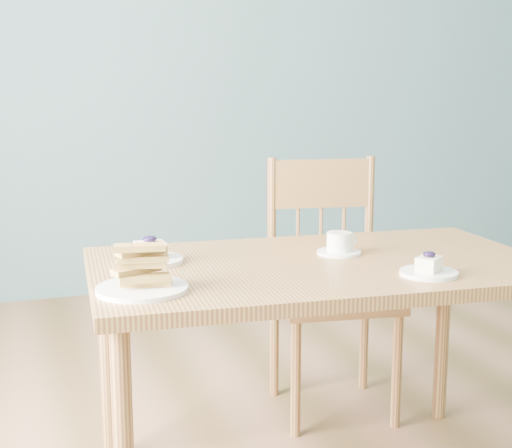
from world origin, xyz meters
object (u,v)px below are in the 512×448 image
dining_chair (331,284)px  biscotti_plate (142,275)px  cheesecake_plate_far (150,256)px  cheesecake_plate_near (429,269)px  coffee_cup (339,245)px  dining_table (319,285)px

dining_chair → biscotti_plate: size_ratio=4.14×
dining_chair → cheesecake_plate_far: (-0.71, -0.34, 0.23)m
cheesecake_plate_near → biscotti_plate: size_ratio=0.68×
cheesecake_plate_far → biscotti_plate: size_ratio=0.83×
cheesecake_plate_near → biscotti_plate: (-0.72, 0.09, 0.02)m
cheesecake_plate_near → coffee_cup: size_ratio=1.16×
coffee_cup → biscotti_plate: 0.65m
dining_table → cheesecake_plate_near: cheesecake_plate_near is taller
biscotti_plate → cheesecake_plate_near: bearing=-7.4°
biscotti_plate → cheesecake_plate_far: bearing=75.2°
cheesecake_plate_near → cheesecake_plate_far: (-0.65, 0.37, 0.00)m
dining_table → dining_chair: (0.26, 0.48, -0.14)m
dining_chair → coffee_cup: dining_chair is taller
dining_table → dining_chair: size_ratio=1.44×
dining_table → biscotti_plate: biscotti_plate is taller
biscotti_plate → dining_chair: bearing=38.1°
dining_table → cheesecake_plate_near: size_ratio=8.81×
cheesecake_plate_near → biscotti_plate: bearing=172.6°
dining_chair → cheesecake_plate_near: (-0.06, -0.71, 0.23)m
cheesecake_plate_far → dining_table: bearing=-17.3°
cheesecake_plate_near → cheesecake_plate_far: bearing=150.3°
cheesecake_plate_near → cheesecake_plate_far: 0.75m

